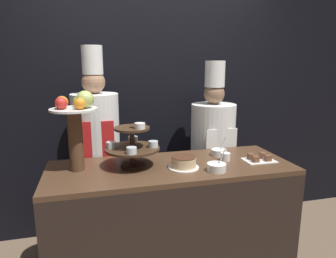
% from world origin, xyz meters
% --- Properties ---
extents(wall_back, '(10.00, 0.06, 2.80)m').
position_xyz_m(wall_back, '(0.00, 1.26, 1.40)').
color(wall_back, black).
rests_on(wall_back, ground_plane).
extents(buffet_counter, '(1.77, 0.66, 0.95)m').
position_xyz_m(buffet_counter, '(0.00, 0.33, 0.48)').
color(buffet_counter, black).
rests_on(buffet_counter, ground_plane).
extents(tiered_stand, '(0.39, 0.39, 0.33)m').
position_xyz_m(tiered_stand, '(-0.27, 0.38, 1.11)').
color(tiered_stand, '#3D2819').
rests_on(tiered_stand, buffet_counter).
extents(fruit_pedestal, '(0.31, 0.31, 0.55)m').
position_xyz_m(fruit_pedestal, '(-0.65, 0.40, 1.30)').
color(fruit_pedestal, brown).
rests_on(fruit_pedestal, buffet_counter).
extents(cake_round, '(0.22, 0.22, 0.08)m').
position_xyz_m(cake_round, '(0.07, 0.26, 0.99)').
color(cake_round, white).
rests_on(cake_round, buffet_counter).
extents(cup_white, '(0.07, 0.07, 0.06)m').
position_xyz_m(cup_white, '(0.43, 0.33, 0.98)').
color(cup_white, white).
rests_on(cup_white, buffet_counter).
extents(cake_square_tray, '(0.23, 0.17, 0.05)m').
position_xyz_m(cake_square_tray, '(0.68, 0.27, 0.97)').
color(cake_square_tray, white).
rests_on(cake_square_tray, buffet_counter).
extents(serving_bowl_near, '(0.13, 0.13, 0.16)m').
position_xyz_m(serving_bowl_near, '(0.27, 0.14, 0.98)').
color(serving_bowl_near, white).
rests_on(serving_bowl_near, buffet_counter).
extents(serving_bowl_far, '(0.12, 0.12, 0.15)m').
position_xyz_m(serving_bowl_far, '(0.43, 0.47, 0.98)').
color(serving_bowl_far, white).
rests_on(serving_bowl_far, buffet_counter).
extents(chef_left, '(0.39, 0.39, 1.82)m').
position_xyz_m(chef_left, '(-0.52, 0.87, 0.99)').
color(chef_left, black).
rests_on(chef_left, ground_plane).
extents(chef_center_left, '(0.41, 0.41, 1.70)m').
position_xyz_m(chef_center_left, '(0.55, 0.87, 0.91)').
color(chef_center_left, black).
rests_on(chef_center_left, ground_plane).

